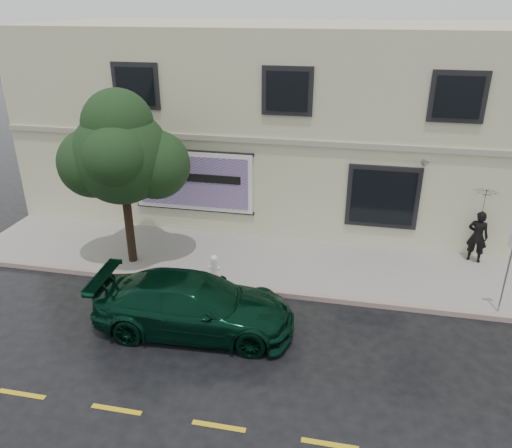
% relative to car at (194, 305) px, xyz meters
% --- Properties ---
extents(ground, '(90.00, 90.00, 0.00)m').
position_rel_car_xyz_m(ground, '(1.46, 0.50, -0.74)').
color(ground, black).
rests_on(ground, ground).
extents(sidewalk, '(20.00, 3.50, 0.15)m').
position_rel_car_xyz_m(sidewalk, '(1.46, 3.75, -0.66)').
color(sidewalk, '#999691').
rests_on(sidewalk, ground).
extents(curb, '(20.00, 0.18, 0.16)m').
position_rel_car_xyz_m(curb, '(1.46, 2.00, -0.66)').
color(curb, gray).
rests_on(curb, ground).
extents(road_marking, '(19.00, 0.12, 0.01)m').
position_rel_car_xyz_m(road_marking, '(1.46, -3.00, -0.73)').
color(road_marking, gold).
rests_on(road_marking, ground).
extents(building, '(20.00, 8.12, 7.00)m').
position_rel_car_xyz_m(building, '(1.46, 9.50, 2.76)').
color(building, beige).
rests_on(building, ground).
extents(billboard, '(4.30, 0.16, 2.20)m').
position_rel_car_xyz_m(billboard, '(-1.74, 5.42, 1.32)').
color(billboard, white).
rests_on(billboard, ground).
extents(car, '(5.17, 2.49, 1.47)m').
position_rel_car_xyz_m(car, '(0.00, 0.00, 0.00)').
color(car, black).
rests_on(car, ground).
extents(pedestrian, '(0.73, 0.60, 1.70)m').
position_rel_car_xyz_m(pedestrian, '(7.64, 5.09, 0.27)').
color(pedestrian, black).
rests_on(pedestrian, sidewalk).
extents(umbrella, '(1.28, 1.28, 0.74)m').
position_rel_car_xyz_m(umbrella, '(7.64, 5.09, 1.49)').
color(umbrella, black).
rests_on(umbrella, pedestrian).
extents(street_tree, '(2.86, 2.86, 4.89)m').
position_rel_car_xyz_m(street_tree, '(-3.02, 2.91, 2.85)').
color(street_tree, black).
rests_on(street_tree, sidewalk).
extents(fire_hydrant, '(0.32, 0.30, 0.79)m').
position_rel_car_xyz_m(fire_hydrant, '(-0.13, 2.30, -0.20)').
color(fire_hydrant, white).
rests_on(fire_hydrant, sidewalk).
extents(sign_pole, '(0.29, 0.05, 2.34)m').
position_rel_car_xyz_m(sign_pole, '(7.77, 2.20, 0.84)').
color(sign_pole, '#A0A2A9').
rests_on(sign_pole, sidewalk).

